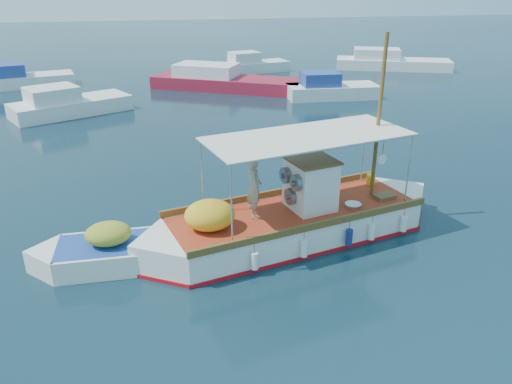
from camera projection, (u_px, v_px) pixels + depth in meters
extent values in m
plane|color=black|center=(303.00, 236.00, 14.55)|extent=(160.00, 160.00, 0.00)
cube|color=white|center=(295.00, 227.00, 14.35)|extent=(7.48, 4.03, 1.04)
cube|color=white|center=(175.00, 254.00, 12.94)|extent=(2.31, 2.31, 1.04)
cube|color=white|center=(393.00, 205.00, 15.75)|extent=(2.31, 2.31, 1.04)
cube|color=#AB1018|center=(294.00, 237.00, 14.47)|extent=(7.59, 4.13, 0.17)
cube|color=#A43219|center=(295.00, 211.00, 14.15)|extent=(7.44, 3.85, 0.06)
cube|color=brown|center=(276.00, 192.00, 15.09)|extent=(7.02, 1.84, 0.19)
cube|color=brown|center=(318.00, 225.00, 13.11)|extent=(7.02, 1.84, 0.19)
cube|color=white|center=(311.00, 185.00, 14.04)|extent=(1.40, 1.47, 1.42)
cube|color=brown|center=(312.00, 160.00, 13.75)|extent=(1.52, 1.59, 0.06)
cylinder|color=slate|center=(297.00, 183.00, 13.43)|extent=(0.32, 0.51, 0.47)
cylinder|color=slate|center=(286.00, 175.00, 13.94)|extent=(0.32, 0.51, 0.47)
cylinder|color=slate|center=(291.00, 196.00, 13.89)|extent=(0.32, 0.51, 0.47)
cylinder|color=brown|center=(379.00, 118.00, 14.24)|extent=(0.14, 0.14, 4.75)
cylinder|color=brown|center=(356.00, 135.00, 14.09)|extent=(1.68, 0.49, 0.08)
cylinder|color=silver|center=(202.00, 177.00, 13.64)|extent=(0.05, 0.05, 2.14)
cylinder|color=silver|center=(232.00, 206.00, 11.91)|extent=(0.05, 0.05, 2.14)
cylinder|color=silver|center=(363.00, 150.00, 15.78)|extent=(0.05, 0.05, 2.14)
cylinder|color=silver|center=(408.00, 171.00, 14.05)|extent=(0.05, 0.05, 2.14)
cube|color=beige|center=(308.00, 136.00, 13.41)|extent=(5.99, 3.57, 0.04)
ellipsoid|color=gold|center=(210.00, 215.00, 12.97)|extent=(1.56, 1.42, 0.80)
cube|color=gold|center=(322.00, 191.00, 14.98)|extent=(0.27, 0.22, 0.38)
cylinder|color=gold|center=(371.00, 180.00, 15.86)|extent=(0.35, 0.35, 0.32)
cube|color=brown|center=(384.00, 196.00, 14.92)|extent=(0.70, 0.56, 0.11)
cylinder|color=#B2B2B2|center=(353.00, 205.00, 14.32)|extent=(0.58, 0.58, 0.11)
cylinder|color=white|center=(382.00, 159.00, 13.52)|extent=(0.28, 0.10, 0.28)
cylinder|color=white|center=(255.00, 261.00, 12.46)|extent=(0.23, 0.23, 0.46)
cylinder|color=navy|center=(349.00, 237.00, 13.58)|extent=(0.23, 0.23, 0.46)
cylinder|color=white|center=(404.00, 224.00, 14.33)|extent=(0.23, 0.23, 0.46)
imported|color=#A5A089|center=(254.00, 187.00, 13.46)|extent=(0.47, 0.67, 1.72)
cube|color=white|center=(139.00, 254.00, 13.15)|extent=(4.08, 1.62, 0.80)
cube|color=white|center=(58.00, 262.00, 12.79)|extent=(1.59, 1.59, 0.80)
cube|color=white|center=(216.00, 247.00, 13.51)|extent=(1.59, 1.59, 0.80)
cube|color=#1F4191|center=(138.00, 242.00, 13.00)|extent=(4.08, 1.44, 0.04)
ellipsoid|color=#A1A02D|center=(108.00, 234.00, 12.75)|extent=(1.17, 0.96, 0.58)
cube|color=silver|center=(72.00, 108.00, 27.33)|extent=(6.60, 4.99, 1.00)
cube|color=silver|center=(52.00, 94.00, 26.44)|extent=(3.14, 2.95, 0.80)
cube|color=maroon|center=(228.00, 85.00, 33.27)|extent=(10.21, 7.23, 1.00)
cube|color=silver|center=(206.00, 70.00, 33.31)|extent=(4.68, 4.00, 0.80)
cube|color=silver|center=(332.00, 93.00, 30.97)|extent=(5.65, 2.45, 1.00)
cube|color=#2A428E|center=(320.00, 79.00, 30.50)|extent=(2.31, 1.97, 0.80)
cube|color=silver|center=(393.00, 65.00, 40.54)|extent=(9.32, 5.64, 1.00)
cube|color=silver|center=(377.00, 54.00, 40.38)|extent=(4.15, 3.35, 0.80)
cube|color=silver|center=(22.00, 83.00, 33.93)|extent=(6.98, 3.73, 1.00)
cube|color=#2A428E|center=(3.00, 70.00, 33.19)|extent=(3.03, 2.50, 0.80)
cube|color=silver|center=(254.00, 68.00, 39.21)|extent=(5.77, 3.30, 1.00)
cube|color=silver|center=(244.00, 57.00, 38.53)|extent=(2.53, 2.19, 0.80)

